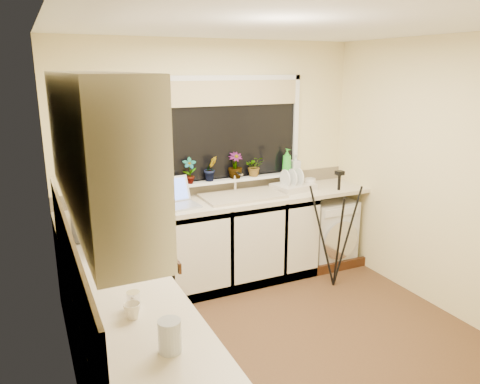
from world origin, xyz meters
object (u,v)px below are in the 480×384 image
(plant_c, at_px, (235,165))
(soap_bottle_clear, at_px, (296,163))
(plant_a, at_px, (190,171))
(plant_b, at_px, (211,169))
(soap_bottle_green, at_px, (287,161))
(dish_rack, at_px, (293,187))
(washing_machine, at_px, (326,231))
(plant_d, at_px, (254,166))
(cup_back, at_px, (310,183))
(tripod, at_px, (336,230))
(kettle, at_px, (114,235))
(steel_jar, at_px, (134,301))
(glass_jug, at_px, (170,336))
(microwave, at_px, (102,211))
(laptop, at_px, (176,199))
(cup_left, at_px, (132,311))

(plant_c, distance_m, soap_bottle_clear, 0.72)
(plant_a, distance_m, soap_bottle_clear, 1.23)
(plant_b, distance_m, plant_c, 0.28)
(plant_c, bearing_deg, soap_bottle_green, -1.93)
(dish_rack, relative_size, plant_c, 1.57)
(washing_machine, height_order, plant_d, plant_d)
(plant_d, xyz_separation_m, cup_back, (0.59, -0.19, -0.20))
(plant_a, relative_size, plant_d, 1.24)
(dish_rack, xyz_separation_m, plant_c, (-0.61, 0.18, 0.25))
(tripod, height_order, plant_c, plant_c)
(washing_machine, distance_m, dish_rack, 0.71)
(kettle, bearing_deg, tripod, 8.89)
(tripod, relative_size, plant_b, 4.72)
(tripod, xyz_separation_m, plant_b, (-1.04, 0.76, 0.57))
(plant_a, distance_m, plant_d, 0.74)
(plant_c, height_order, soap_bottle_clear, plant_c)
(soap_bottle_green, distance_m, cup_back, 0.35)
(dish_rack, bearing_deg, tripod, -84.63)
(kettle, relative_size, soap_bottle_green, 0.85)
(washing_machine, height_order, kettle, kettle)
(steel_jar, distance_m, plant_d, 2.66)
(steel_jar, relative_size, plant_d, 0.47)
(steel_jar, height_order, plant_d, plant_d)
(soap_bottle_green, height_order, cup_back, soap_bottle_green)
(tripod, distance_m, steel_jar, 2.63)
(glass_jug, height_order, soap_bottle_green, soap_bottle_green)
(plant_b, bearing_deg, soap_bottle_green, -1.04)
(glass_jug, height_order, plant_d, plant_d)
(washing_machine, distance_m, steel_jar, 3.17)
(kettle, relative_size, plant_a, 0.87)
(steel_jar, height_order, microwave, microwave)
(laptop, height_order, glass_jug, laptop)
(plant_d, distance_m, soap_bottle_green, 0.39)
(soap_bottle_clear, relative_size, cup_left, 2.17)
(washing_machine, height_order, plant_a, plant_a)
(laptop, distance_m, steel_jar, 1.96)
(plant_b, xyz_separation_m, soap_bottle_green, (0.89, -0.02, 0.01))
(microwave, bearing_deg, dish_rack, -64.31)
(glass_jug, height_order, microwave, microwave)
(microwave, bearing_deg, soap_bottle_green, -60.16)
(plant_a, height_order, soap_bottle_green, soap_bottle_green)
(kettle, xyz_separation_m, steel_jar, (-0.07, -0.89, -0.06))
(microwave, xyz_separation_m, plant_b, (1.19, 0.63, 0.11))
(tripod, height_order, soap_bottle_green, soap_bottle_green)
(dish_rack, relative_size, soap_bottle_green, 1.57)
(plant_b, height_order, soap_bottle_green, soap_bottle_green)
(soap_bottle_green, distance_m, cup_left, 3.01)
(cup_back, xyz_separation_m, cup_left, (-2.36, -1.90, -0.01))
(cup_back, bearing_deg, plant_a, 172.79)
(microwave, relative_size, soap_bottle_green, 2.19)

